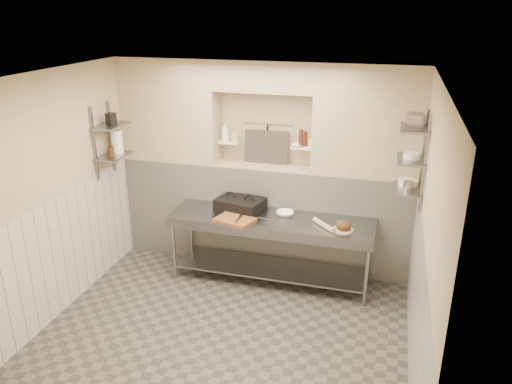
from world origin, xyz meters
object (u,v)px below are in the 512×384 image
(cutting_board, at_px, (235,220))
(bowl_alcove, at_px, (296,145))
(prep_table, at_px, (271,237))
(rolling_pin, at_px, (324,225))
(jug_left, at_px, (117,141))
(panini_press, at_px, (240,204))
(mixing_bowl, at_px, (285,213))
(bottle_soap, at_px, (225,132))
(bread_loaf, at_px, (343,225))

(cutting_board, xyz_separation_m, bowl_alcove, (0.61, 0.74, 0.81))
(prep_table, xyz_separation_m, rolling_pin, (0.68, -0.08, 0.29))
(bowl_alcove, height_order, jug_left, jug_left)
(prep_table, relative_size, cutting_board, 5.61)
(rolling_pin, relative_size, bowl_alcove, 3.10)
(panini_press, bearing_deg, prep_table, -6.90)
(mixing_bowl, xyz_separation_m, bottle_soap, (-0.93, 0.42, 0.92))
(bowl_alcove, bearing_deg, prep_table, -111.02)
(panini_press, height_order, jug_left, jug_left)
(bread_loaf, relative_size, bottle_soap, 0.71)
(panini_press, relative_size, jug_left, 2.16)
(prep_table, distance_m, jug_left, 2.36)
(prep_table, xyz_separation_m, mixing_bowl, (0.15, 0.14, 0.28))
(panini_press, relative_size, bread_loaf, 3.55)
(panini_press, xyz_separation_m, bread_loaf, (1.38, -0.28, -0.01))
(cutting_board, bearing_deg, bread_loaf, 4.38)
(rolling_pin, bearing_deg, cutting_board, -173.15)
(panini_press, bearing_deg, bowl_alcove, 41.54)
(cutting_board, height_order, mixing_bowl, mixing_bowl)
(prep_table, relative_size, bowl_alcove, 20.31)
(mixing_bowl, distance_m, rolling_pin, 0.58)
(cutting_board, relative_size, rolling_pin, 1.17)
(panini_press, distance_m, bread_loaf, 1.40)
(mixing_bowl, height_order, bread_loaf, bread_loaf)
(prep_table, xyz_separation_m, bread_loaf, (0.92, -0.11, 0.33))
(cutting_board, xyz_separation_m, bread_loaf, (1.33, 0.10, 0.05))
(cutting_board, distance_m, bowl_alcove, 1.26)
(mixing_bowl, height_order, jug_left, jug_left)
(bread_loaf, relative_size, jug_left, 0.61)
(mixing_bowl, relative_size, rolling_pin, 0.56)
(bread_loaf, height_order, bottle_soap, bottle_soap)
(rolling_pin, height_order, bottle_soap, bottle_soap)
(bottle_soap, bearing_deg, bread_loaf, -21.50)
(panini_press, xyz_separation_m, bottle_soap, (-0.32, 0.39, 0.86))
(mixing_bowl, bearing_deg, bread_loaf, -18.21)
(prep_table, xyz_separation_m, bottle_soap, (-0.78, 0.56, 1.20))
(panini_press, relative_size, rolling_pin, 1.68)
(cutting_board, bearing_deg, bottle_soap, 115.64)
(prep_table, relative_size, rolling_pin, 6.56)
(bread_loaf, xyz_separation_m, jug_left, (-2.99, 0.08, 0.80))
(prep_table, bearing_deg, bottle_soap, 144.37)
(bread_loaf, bearing_deg, bowl_alcove, 138.50)
(rolling_pin, bearing_deg, prep_table, 173.25)
(mixing_bowl, relative_size, jug_left, 0.72)
(bottle_soap, bearing_deg, bowl_alcove, -2.05)
(bottle_soap, bearing_deg, jug_left, -155.58)
(mixing_bowl, height_order, rolling_pin, rolling_pin)
(rolling_pin, distance_m, jug_left, 2.88)
(bottle_soap, bearing_deg, prep_table, -35.63)
(mixing_bowl, relative_size, bread_loaf, 1.18)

